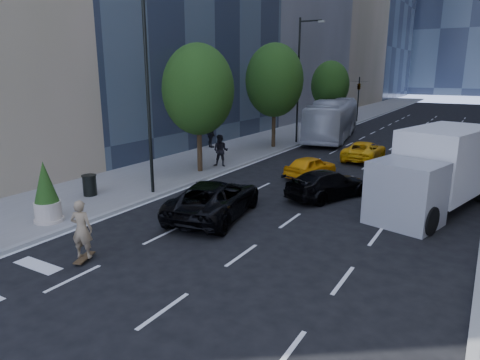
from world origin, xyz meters
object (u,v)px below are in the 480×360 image
Objects in this scene: box_truck at (436,170)px; trash_can at (90,186)px; skateboarder at (82,233)px; black_sedan_mercedes at (328,184)px; city_bus at (332,119)px; black_sedan_lincoln at (215,199)px; planter_shrub at (46,193)px.

box_truck reaches higher than trash_can.
skateboarder is 0.41× the size of black_sedan_mercedes.
skateboarder is 0.25× the size of box_truck.
trash_can is at bearing -109.31° from city_bus.
black_sedan_lincoln is (1.20, 5.87, -0.19)m from skateboarder.
planter_shrub is at bearing -65.66° from trash_can.
skateboarder is at bearing 67.90° from black_sedan_lincoln.
city_bus is at bearing -47.73° from black_sedan_mercedes.
black_sedan_lincoln is at bearing 81.96° from black_sedan_mercedes.
skateboarder is 11.85m from black_sedan_mercedes.
black_sedan_lincoln is 0.44× the size of city_bus.
box_truck reaches higher than skateboarder.
skateboarder is at bearing -21.85° from planter_shrub.
city_bus is (-1.60, 29.09, 0.80)m from skateboarder.
box_truck reaches higher than planter_shrub.
trash_can is (-14.55, -6.67, -1.18)m from box_truck.
black_sedan_lincoln is 5.80× the size of trash_can.
black_sedan_lincoln is at bearing 7.37° from trash_can.
black_sedan_lincoln is 23.41m from city_bus.
city_bus reaches higher than black_sedan_lincoln.
box_truck is at bearing 37.73° from planter_shrub.
planter_shrub is (-3.98, 1.60, 0.35)m from skateboarder.
box_truck is (9.03, 11.67, 0.85)m from skateboarder.
city_bus is at bearing 136.56° from box_truck.
planter_shrub reaches higher than black_sedan_mercedes.
trash_can is (-5.52, 5.00, -0.34)m from skateboarder.
skateboarder is 0.79× the size of planter_shrub.
box_truck is 16.05m from trash_can.
city_bus is 27.60m from planter_shrub.
black_sedan_lincoln reaches higher than black_sedan_mercedes.
skateboarder is 29.14m from city_bus.
city_bus is at bearing 80.75° from trash_can.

